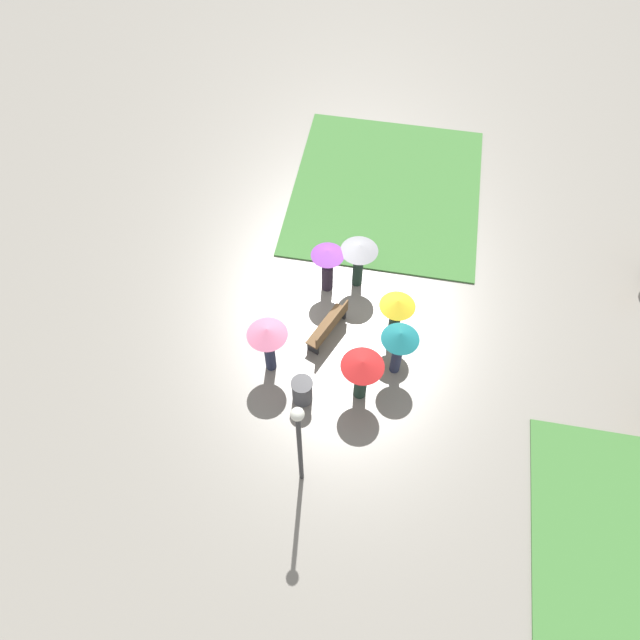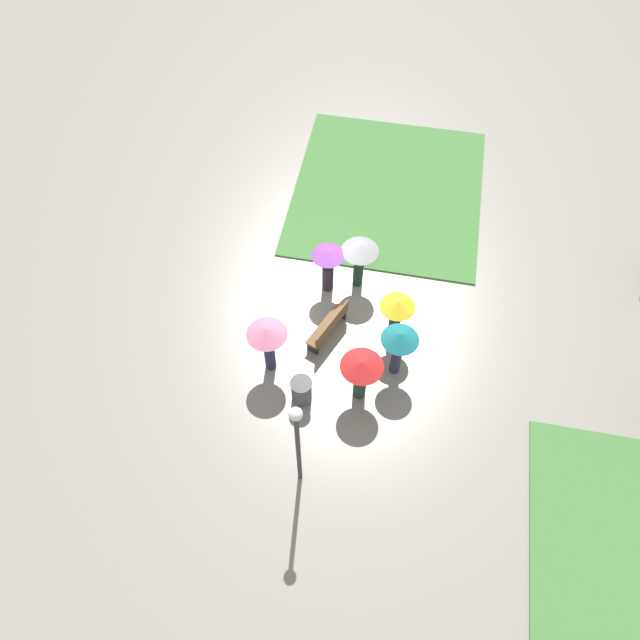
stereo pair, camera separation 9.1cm
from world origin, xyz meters
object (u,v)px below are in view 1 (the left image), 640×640
object	(u,v)px
lamp_post	(299,437)
crowd_person_yellow	(396,312)
park_bench	(329,326)
crowd_person_red	(362,370)
crowd_person_teal	(400,342)
trash_bin	(302,391)
crowd_person_grey	(359,254)
crowd_person_pink	(268,338)
crowd_person_purple	(328,262)

from	to	relation	value
lamp_post	crowd_person_yellow	bearing A→B (deg)	158.87
park_bench	crowd_person_yellow	bearing A→B (deg)	119.83
crowd_person_yellow	crowd_person_red	distance (m)	2.18
crowd_person_teal	trash_bin	bearing A→B (deg)	111.26
park_bench	crowd_person_grey	world-z (taller)	crowd_person_grey
park_bench	crowd_person_pink	bearing A→B (deg)	-23.52
crowd_person_yellow	crowd_person_pink	bearing A→B (deg)	-72.61
lamp_post	trash_bin	distance (m)	3.16
trash_bin	crowd_person_teal	bearing A→B (deg)	120.15
lamp_post	crowd_person_purple	distance (m)	6.52
lamp_post	trash_bin	world-z (taller)	lamp_post
lamp_post	crowd_person_teal	xyz separation A→B (m)	(-3.73, 2.06, -1.10)
park_bench	crowd_person_teal	bearing A→B (deg)	91.09
crowd_person_purple	crowd_person_red	xyz separation A→B (m)	(3.63, 1.58, 0.08)
crowd_person_purple	crowd_person_pink	bearing A→B (deg)	-48.09
crowd_person_teal	crowd_person_purple	size ratio (longest dim) A/B	1.07
crowd_person_grey	crowd_person_pink	bearing A→B (deg)	42.63
crowd_person_pink	crowd_person_purple	world-z (taller)	crowd_person_pink
trash_bin	crowd_person_pink	bearing A→B (deg)	-128.32
crowd_person_purple	crowd_person_red	world-z (taller)	crowd_person_purple
crowd_person_teal	crowd_person_grey	bearing A→B (deg)	18.69
park_bench	crowd_person_teal	xyz separation A→B (m)	(0.85, 2.12, 1.03)
crowd_person_grey	trash_bin	bearing A→B (deg)	60.80
crowd_person_teal	crowd_person_yellow	xyz separation A→B (m)	(-1.08, -0.20, -0.10)
crowd_person_grey	crowd_person_yellow	bearing A→B (deg)	108.06
crowd_person_pink	crowd_person_purple	distance (m)	3.40
crowd_person_pink	crowd_person_yellow	bearing A→B (deg)	-28.56
crowd_person_pink	crowd_person_yellow	distance (m)	3.78
park_bench	crowd_person_purple	distance (m)	1.99
crowd_person_red	crowd_person_teal	bearing A→B (deg)	138.70
park_bench	crowd_person_red	size ratio (longest dim) A/B	0.97
crowd_person_purple	crowd_person_grey	bearing A→B (deg)	82.26
crowd_person_purple	lamp_post	bearing A→B (deg)	-24.91
park_bench	trash_bin	size ratio (longest dim) A/B	1.91
crowd_person_yellow	crowd_person_purple	world-z (taller)	crowd_person_yellow
crowd_person_yellow	crowd_person_teal	bearing A→B (deg)	2.14
crowd_person_yellow	crowd_person_red	bearing A→B (deg)	-27.04
lamp_post	crowd_person_purple	world-z (taller)	lamp_post
trash_bin	crowd_person_purple	xyz separation A→B (m)	(-4.08, 0.01, 0.80)
lamp_post	crowd_person_pink	size ratio (longest dim) A/B	1.98
crowd_person_teal	crowd_person_yellow	world-z (taller)	crowd_person_teal
park_bench	crowd_person_pink	distance (m)	2.32
crowd_person_pink	crowd_person_yellow	xyz separation A→B (m)	(-1.64, 3.41, -0.15)
crowd_person_teal	lamp_post	bearing A→B (deg)	142.21
park_bench	crowd_person_teal	world-z (taller)	crowd_person_teal
crowd_person_yellow	crowd_person_purple	size ratio (longest dim) A/B	1.06
park_bench	lamp_post	xyz separation A→B (m)	(4.58, 0.06, 2.13)
park_bench	trash_bin	bearing A→B (deg)	13.90
crowd_person_teal	crowd_person_purple	world-z (taller)	crowd_person_teal
crowd_person_yellow	crowd_person_grey	size ratio (longest dim) A/B	1.03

